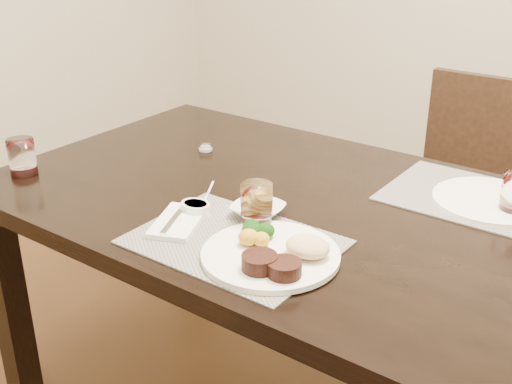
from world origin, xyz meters
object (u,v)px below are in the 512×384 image
Objects in this scene: dinner_plate at (275,253)px; cracker_bowl at (258,210)px; wine_glass_near at (257,207)px; chair_far at (466,186)px; steak_knife at (282,253)px; far_plate at (491,201)px.

dinner_plate is 2.35× the size of cracker_bowl.
wine_glass_near reaches higher than dinner_plate.
chair_far is at bearing 80.37° from cracker_bowl.
wine_glass_near is at bearing 143.97° from steak_knife.
cracker_bowl is at bearing -99.63° from chair_far.
chair_far is 1.23m from steak_knife.
steak_knife is at bearing 78.84° from dinner_plate.
wine_glass_near is at bearing 126.39° from dinner_plate.
chair_far is at bearing 75.73° from dinner_plate.
far_plate is (0.29, 0.55, 0.00)m from steak_knife.
dinner_plate is 2.86× the size of wine_glass_near.
cracker_bowl is 0.44× the size of far_plate.
wine_glass_near is (-0.13, 0.11, 0.03)m from dinner_plate.
wine_glass_near is 0.63m from far_plate.
dinner_plate is 0.18m from wine_glass_near.
steak_knife is at bearing -38.85° from cracker_bowl.
chair_far is at bearing 82.06° from wine_glass_near.
wine_glass_near reaches higher than steak_knife.
wine_glass_near is (0.03, -0.04, 0.03)m from cracker_bowl.
chair_far reaches higher than dinner_plate.
chair_far is 6.87× the size of cracker_bowl.
chair_far is at bearing 85.69° from steak_knife.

